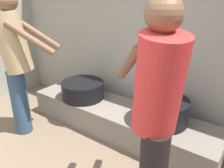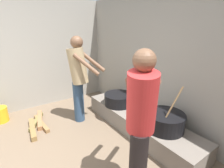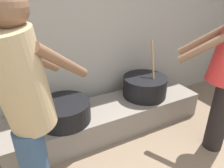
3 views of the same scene
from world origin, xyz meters
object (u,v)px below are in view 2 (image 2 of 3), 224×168
(cook_in_red_shirt, at_px, (141,118))
(bucket_yellow_plastic, at_px, (1,115))
(cooking_pot_secondary, at_px, (118,99))
(cook_in_tan_shirt, at_px, (79,75))
(cooking_pot_main, at_px, (165,121))

(cook_in_red_shirt, height_order, bucket_yellow_plastic, cook_in_red_shirt)
(cooking_pot_secondary, xyz_separation_m, bucket_yellow_plastic, (-1.25, -1.99, -0.29))
(cook_in_tan_shirt, relative_size, bucket_yellow_plastic, 5.49)
(cooking_pot_secondary, height_order, cook_in_red_shirt, cook_in_red_shirt)
(cooking_pot_main, xyz_separation_m, cook_in_tan_shirt, (-1.48, -0.72, 0.50))
(cook_in_red_shirt, xyz_separation_m, bucket_yellow_plastic, (-2.67, -1.21, -0.79))
(cook_in_red_shirt, bearing_deg, cooking_pot_secondary, 150.89)
(cooking_pot_main, relative_size, cook_in_red_shirt, 0.43)
(cooking_pot_main, distance_m, cook_in_tan_shirt, 1.72)
(cook_in_red_shirt, bearing_deg, bucket_yellow_plastic, -155.68)
(bucket_yellow_plastic, bearing_deg, cook_in_red_shirt, 24.32)
(cooking_pot_main, relative_size, cook_in_tan_shirt, 0.43)
(cook_in_tan_shirt, relative_size, cook_in_red_shirt, 1.02)
(cooking_pot_main, bearing_deg, bucket_yellow_plastic, -138.83)
(cooking_pot_secondary, distance_m, cook_in_red_shirt, 1.70)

